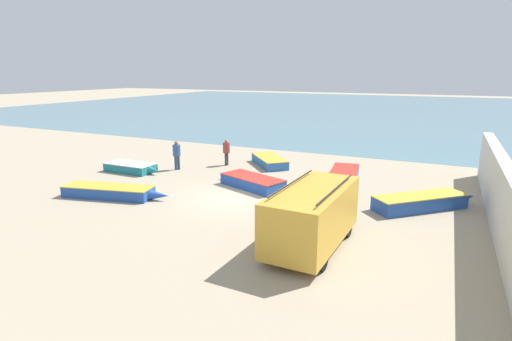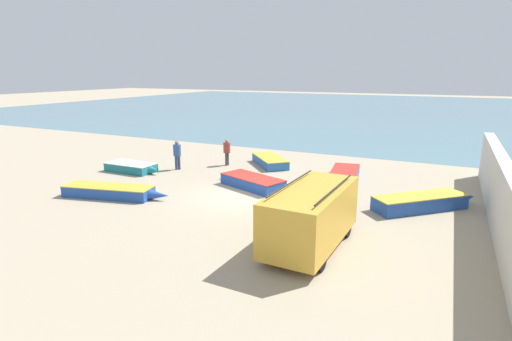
% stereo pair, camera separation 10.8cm
% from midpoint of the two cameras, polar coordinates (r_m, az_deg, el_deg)
% --- Properties ---
extents(ground_plane, '(200.00, 200.00, 0.00)m').
position_cam_midpoint_polar(ground_plane, '(19.41, -2.76, -3.86)').
color(ground_plane, tan).
extents(sea_water, '(120.00, 80.00, 0.01)m').
position_cam_midpoint_polar(sea_water, '(69.03, 18.58, 8.31)').
color(sea_water, slate).
rests_on(sea_water, ground_plane).
extents(harbor_wall, '(0.50, 17.72, 2.56)m').
position_cam_midpoint_polar(harbor_wall, '(17.95, 31.81, -3.22)').
color(harbor_wall, silver).
rests_on(harbor_wall, ground_plane).
extents(parked_van, '(2.13, 4.88, 2.24)m').
position_cam_midpoint_polar(parked_van, '(13.86, 8.16, -6.30)').
color(parked_van, gold).
rests_on(parked_van, ground_plane).
extents(fishing_rowboat_0, '(5.40, 2.21, 0.55)m').
position_cam_midpoint_polar(fishing_rowboat_0, '(20.59, -19.73, -2.84)').
color(fishing_rowboat_0, '#234CA3').
rests_on(fishing_rowboat_0, ground_plane).
extents(fishing_rowboat_1, '(4.40, 2.62, 0.59)m').
position_cam_midpoint_polar(fishing_rowboat_1, '(21.04, -0.60, -1.59)').
color(fishing_rowboat_1, '#234CA3').
rests_on(fishing_rowboat_1, ground_plane).
extents(fishing_rowboat_2, '(1.96, 4.56, 0.56)m').
position_cam_midpoint_polar(fishing_rowboat_2, '(23.10, 12.68, -0.56)').
color(fishing_rowboat_2, '#2D66AD').
rests_on(fishing_rowboat_2, ground_plane).
extents(fishing_rowboat_3, '(3.54, 3.74, 0.56)m').
position_cam_midpoint_polar(fishing_rowboat_3, '(26.05, 2.03, 1.40)').
color(fishing_rowboat_3, '#2D66AD').
rests_on(fishing_rowboat_3, ground_plane).
extents(fishing_rowboat_4, '(3.70, 1.45, 0.53)m').
position_cam_midpoint_polar(fishing_rowboat_4, '(25.40, -17.14, 0.43)').
color(fishing_rowboat_4, '#1E757F').
rests_on(fishing_rowboat_4, ground_plane).
extents(fishing_rowboat_5, '(4.38, 4.21, 0.65)m').
position_cam_midpoint_polar(fishing_rowboat_5, '(19.22, 22.99, -4.15)').
color(fishing_rowboat_5, '#234CA3').
rests_on(fishing_rowboat_5, ground_plane).
extents(fisherman_0, '(0.47, 0.47, 1.80)m').
position_cam_midpoint_polar(fisherman_0, '(25.10, -11.08, 2.54)').
color(fisherman_0, navy).
rests_on(fisherman_0, ground_plane).
extents(fisherman_1, '(0.45, 0.45, 1.71)m').
position_cam_midpoint_polar(fisherman_1, '(25.86, -4.07, 2.97)').
color(fisherman_1, '#38383D').
rests_on(fisherman_1, ground_plane).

